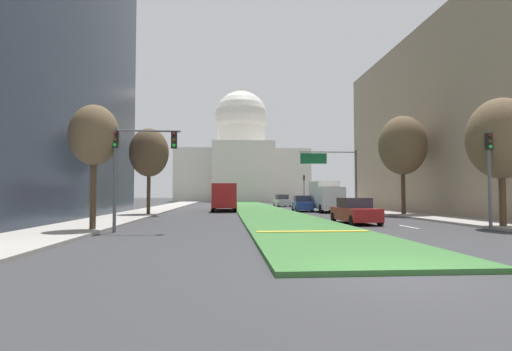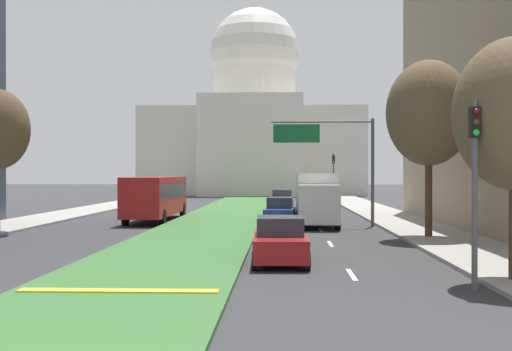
% 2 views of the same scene
% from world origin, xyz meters
% --- Properties ---
extents(ground_plane, '(260.00, 260.00, 0.00)m').
position_xyz_m(ground_plane, '(0.00, 48.10, 0.00)').
color(ground_plane, '#333335').
extents(grass_median, '(5.82, 86.59, 0.14)m').
position_xyz_m(grass_median, '(0.00, 43.29, 0.07)').
color(grass_median, '#386B33').
rests_on(grass_median, ground_plane).
extents(median_curb_nose, '(5.24, 0.50, 0.04)m').
position_xyz_m(median_curb_nose, '(0.00, 9.22, 0.16)').
color(median_curb_nose, gold).
rests_on(median_curb_nose, grass_median).
extents(lane_dashes_right, '(0.16, 72.31, 0.01)m').
position_xyz_m(lane_dashes_right, '(6.46, 48.37, 0.00)').
color(lane_dashes_right, silver).
rests_on(lane_dashes_right, ground_plane).
extents(sidewalk_left, '(4.00, 86.59, 0.15)m').
position_xyz_m(sidewalk_left, '(-12.01, 38.48, 0.07)').
color(sidewalk_left, '#9E9991').
rests_on(sidewalk_left, ground_plane).
extents(sidewalk_right, '(4.00, 86.59, 0.15)m').
position_xyz_m(sidewalk_right, '(12.01, 38.48, 0.07)').
color(sidewalk_right, '#9E9991').
rests_on(sidewalk_right, ground_plane).
extents(capitol_building, '(32.66, 27.95, 30.03)m').
position_xyz_m(capitol_building, '(0.00, 95.44, 10.18)').
color(capitol_building, silver).
rests_on(capitol_building, ground_plane).
extents(traffic_light_near_right, '(0.28, 0.35, 5.20)m').
position_xyz_m(traffic_light_near_right, '(9.51, 10.45, 3.31)').
color(traffic_light_near_right, '#515456').
rests_on(traffic_light_near_right, ground_plane).
extents(traffic_light_far_right, '(0.28, 0.35, 5.20)m').
position_xyz_m(traffic_light_far_right, '(9.51, 59.04, 3.31)').
color(traffic_light_far_right, '#515456').
rests_on(traffic_light_far_right, ground_plane).
extents(overhead_guide_sign, '(6.19, 0.20, 6.50)m').
position_xyz_m(overhead_guide_sign, '(7.37, 32.00, 4.68)').
color(overhead_guide_sign, '#515456').
rests_on(overhead_guide_sign, ground_plane).
extents(street_tree_right_mid, '(4.11, 4.11, 8.71)m').
position_xyz_m(street_tree_right_mid, '(11.39, 24.53, 6.11)').
color(street_tree_right_mid, '#4C3823').
rests_on(street_tree_right_mid, ground_plane).
extents(sedan_lead_stopped, '(2.02, 4.68, 1.64)m').
position_xyz_m(sedan_lead_stopped, '(4.19, 15.85, 0.78)').
color(sedan_lead_stopped, maroon).
rests_on(sedan_lead_stopped, ground_plane).
extents(sedan_midblock, '(2.10, 4.56, 1.70)m').
position_xyz_m(sedan_midblock, '(4.17, 33.28, 0.80)').
color(sedan_midblock, navy).
rests_on(sedan_midblock, ground_plane).
extents(sedan_distant, '(2.07, 4.64, 1.76)m').
position_xyz_m(sedan_distant, '(4.26, 49.22, 0.82)').
color(sedan_distant, '#BCBCC1').
rests_on(sedan_distant, ground_plane).
extents(box_truck_delivery, '(2.40, 6.40, 3.20)m').
position_xyz_m(box_truck_delivery, '(6.35, 31.74, 1.68)').
color(box_truck_delivery, silver).
rests_on(box_truck_delivery, ground_plane).
extents(city_bus, '(2.62, 11.00, 2.95)m').
position_xyz_m(city_bus, '(-4.19, 36.25, 1.77)').
color(city_bus, '#B21E1E').
rests_on(city_bus, ground_plane).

